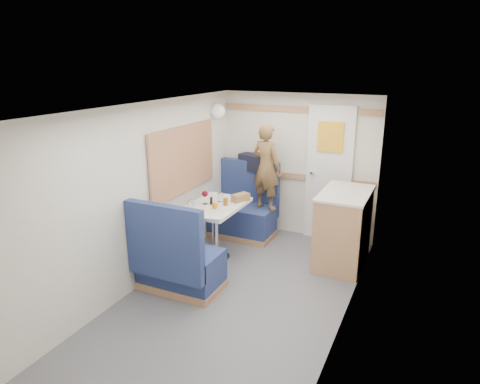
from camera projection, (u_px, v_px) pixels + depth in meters
The scene contains 26 objects.
floor at pixel (226, 310), 4.31m from camera, with size 4.50×4.50×0.00m, color #515156.
ceiling at pixel (224, 109), 3.72m from camera, with size 4.50×4.50×0.00m, color silver.
wall_back at pixel (298, 166), 5.97m from camera, with size 2.20×0.02×2.00m, color silver.
wall_left at pixel (131, 201), 4.46m from camera, with size 0.02×4.50×2.00m, color silver.
wall_right at pixel (342, 236), 3.58m from camera, with size 0.02×4.50×2.00m, color silver.
oak_trim_low at pixel (297, 177), 6.00m from camera, with size 2.15×0.02×0.08m, color #986444.
oak_trim_high at pixel (300, 110), 5.72m from camera, with size 2.15×0.02×0.08m, color #986444.
side_window at pixel (183, 159), 5.25m from camera, with size 0.04×1.30×0.72m, color #B2B79C.
rear_door at pixel (329, 172), 5.77m from camera, with size 0.62×0.12×1.86m.
dinette_table at pixel (215, 216), 5.27m from camera, with size 0.62×0.92×0.72m.
bench_far at pixel (244, 215), 6.10m from camera, with size 0.90×0.59×1.05m.
bench_near at pixel (178, 265), 4.60m from camera, with size 0.90×0.59×1.05m.
ledge at pixel (251, 171), 6.15m from camera, with size 0.90×0.14×0.04m, color #986444.
dome_light at pixel (218, 111), 5.82m from camera, with size 0.20×0.20×0.20m, color white.
galley_counter at pixel (343, 228), 5.19m from camera, with size 0.57×0.92×0.92m.
person at pixel (266, 167), 5.76m from camera, with size 0.43×0.28×1.17m, color brown.
duffel_bag at pixel (256, 163), 6.08m from camera, with size 0.48×0.23×0.23m, color black.
tray at pixel (214, 214), 4.88m from camera, with size 0.25×0.33×0.02m, color silver.
orange_fruit at pixel (215, 205), 5.03m from camera, with size 0.07×0.07×0.07m, color #DD4D09.
cheese_block at pixel (201, 210), 4.95m from camera, with size 0.09×0.05×0.03m, color #D9D17D.
wine_glass at pixel (205, 194), 5.22m from camera, with size 0.08×0.08×0.17m.
tumbler_left at pixel (191, 205), 5.04m from camera, with size 0.07×0.07×0.11m, color silver.
tumbler_right at pixel (220, 197), 5.33m from camera, with size 0.07×0.07×0.11m, color white.
beer_glass at pixel (226, 202), 5.19m from camera, with size 0.06×0.06×0.09m, color #8F5114.
pepper_grinder at pixel (211, 201), 5.23m from camera, with size 0.04×0.04×0.09m, color black.
bread_loaf at pixel (241, 197), 5.36m from camera, with size 0.12×0.22×0.09m, color olive.
Camera 1 is at (1.71, -3.36, 2.41)m, focal length 32.00 mm.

